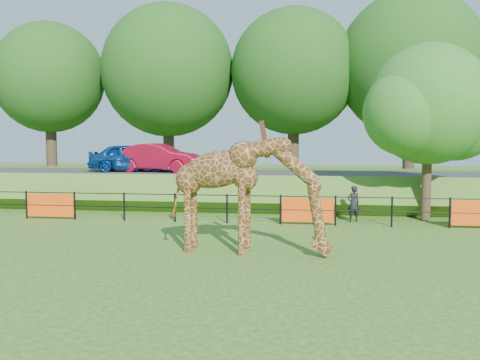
{
  "coord_description": "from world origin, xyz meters",
  "views": [
    {
      "loc": [
        3.07,
        -11.57,
        3.4
      ],
      "look_at": [
        1.03,
        3.91,
        2.0
      ],
      "focal_mm": 40.0,
      "sensor_mm": 36.0,
      "label": 1
    }
  ],
  "objects": [
    {
      "name": "ground",
      "position": [
        0.0,
        0.0,
        0.0
      ],
      "size": [
        90.0,
        90.0,
        0.0
      ],
      "primitive_type": "plane",
      "color": "#2B5615",
      "rests_on": "ground"
    },
    {
      "name": "road",
      "position": [
        0.0,
        14.0,
        1.36
      ],
      "size": [
        40.0,
        5.0,
        0.12
      ],
      "primitive_type": "cube",
      "color": "#323335",
      "rests_on": "embankment"
    },
    {
      "name": "car_red",
      "position": [
        -4.47,
        14.43,
        2.12
      ],
      "size": [
        4.43,
        2.02,
        1.41
      ],
      "primitive_type": "imported",
      "rotation": [
        0.0,
        0.0,
        1.44
      ],
      "color": "#B10C28",
      "rests_on": "road"
    },
    {
      "name": "giraffe",
      "position": [
        1.39,
        3.13,
        1.65
      ],
      "size": [
        4.68,
        1.41,
        3.29
      ],
      "primitive_type": null,
      "rotation": [
        0.0,
        0.0,
        -0.12
      ],
      "color": "#542E11",
      "rests_on": "ground"
    },
    {
      "name": "perimeter_fence",
      "position": [
        0.0,
        8.0,
        0.55
      ],
      "size": [
        28.07,
        0.1,
        1.1
      ],
      "primitive_type": null,
      "color": "black",
      "rests_on": "ground"
    },
    {
      "name": "car_blue",
      "position": [
        -5.98,
        14.58,
        2.13
      ],
      "size": [
        4.36,
        2.31,
        1.41
      ],
      "primitive_type": "imported",
      "rotation": [
        0.0,
        0.0,
        1.73
      ],
      "color": "#124598",
      "rests_on": "road"
    },
    {
      "name": "visitor",
      "position": [
        4.72,
        8.99,
        0.69
      ],
      "size": [
        0.59,
        0.5,
        1.38
      ],
      "primitive_type": "imported",
      "rotation": [
        0.0,
        0.0,
        3.53
      ],
      "color": "black",
      "rests_on": "ground"
    },
    {
      "name": "embankment",
      "position": [
        0.0,
        15.5,
        0.65
      ],
      "size": [
        40.0,
        9.0,
        1.3
      ],
      "primitive_type": "cube",
      "color": "#2B5615",
      "rests_on": "ground"
    },
    {
      "name": "tree_east",
      "position": [
        7.6,
        9.63,
        4.28
      ],
      "size": [
        5.4,
        4.71,
        6.76
      ],
      "color": "#372318",
      "rests_on": "ground"
    },
    {
      "name": "bg_tree_line",
      "position": [
        1.89,
        22.0,
        7.19
      ],
      "size": [
        37.3,
        8.8,
        11.82
      ],
      "color": "#372318",
      "rests_on": "ground"
    }
  ]
}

